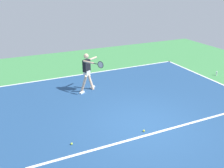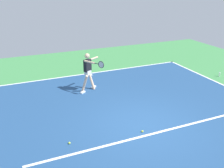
{
  "view_description": "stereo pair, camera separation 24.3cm",
  "coord_description": "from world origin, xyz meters",
  "views": [
    {
      "loc": [
        4.17,
        6.38,
        4.54
      ],
      "look_at": [
        0.39,
        -1.78,
        0.9
      ],
      "focal_mm": 40.77,
      "sensor_mm": 36.0,
      "label": 1
    },
    {
      "loc": [
        3.95,
        6.48,
        4.54
      ],
      "look_at": [
        0.39,
        -1.78,
        0.9
      ],
      "focal_mm": 40.77,
      "sensor_mm": 36.0,
      "label": 2
    }
  ],
  "objects": [
    {
      "name": "tennis_ball_by_baseline",
      "position": [
        0.25,
        0.39,
        0.03
      ],
      "size": [
        0.07,
        0.07,
        0.07
      ],
      "primitive_type": "sphere",
      "color": "yellow",
      "rests_on": "ground_plane"
    },
    {
      "name": "tennis_player",
      "position": [
        0.75,
        -3.53,
        0.97
      ],
      "size": [
        1.06,
        1.37,
        1.72
      ],
      "rotation": [
        0.0,
        0.0,
        0.54
      ],
      "color": "beige",
      "rests_on": "ground_plane"
    },
    {
      "name": "water_bottle",
      "position": [
        -5.98,
        -2.6,
        0.11
      ],
      "size": [
        0.07,
        0.07,
        0.22
      ],
      "primitive_type": "cylinder",
      "color": "white",
      "rests_on": "ground_plane"
    },
    {
      "name": "court_line_baseline_near",
      "position": [
        0.0,
        -5.67,
        0.0
      ],
      "size": [
        10.64,
        0.1,
        0.01
      ],
      "primitive_type": "cube",
      "color": "white",
      "rests_on": "ground_plane"
    },
    {
      "name": "tennis_ball_far_corner",
      "position": [
        2.59,
        0.09,
        0.03
      ],
      "size": [
        0.07,
        0.07,
        0.07
      ],
      "primitive_type": "sphere",
      "color": "#C6E53D",
      "rests_on": "ground_plane"
    },
    {
      "name": "court_line_service",
      "position": [
        0.0,
        0.61,
        0.0
      ],
      "size": [
        7.98,
        0.1,
        0.01
      ],
      "primitive_type": "cube",
      "color": "white",
      "rests_on": "ground_plane"
    },
    {
      "name": "ground_plane",
      "position": [
        0.0,
        0.0,
        0.0
      ],
      "size": [
        21.14,
        21.14,
        0.0
      ],
      "primitive_type": "plane",
      "color": "#428E4C"
    },
    {
      "name": "court_line_centre_mark",
      "position": [
        0.0,
        -5.47,
        0.0
      ],
      "size": [
        0.1,
        0.3,
        0.01
      ],
      "primitive_type": "cube",
      "color": "white",
      "rests_on": "ground_plane"
    },
    {
      "name": "court_surface",
      "position": [
        0.0,
        0.0,
        0.0
      ],
      "size": [
        10.64,
        11.45,
        0.0
      ],
      "primitive_type": "cube",
      "color": "navy",
      "rests_on": "ground_plane"
    }
  ]
}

